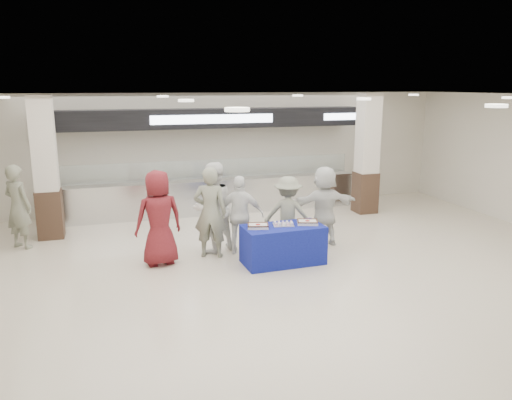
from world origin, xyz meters
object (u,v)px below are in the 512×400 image
object	(u,v)px
soldier_a	(210,212)
chef_tall	(213,208)
display_table	(283,245)
sheet_cake_right	(307,222)
sheet_cake_left	(258,226)
soldier_bg	(18,207)
cupcake_tray	(283,224)
chef_short	(240,215)
civilian_white	(324,206)
soldier_b	(288,214)
civilian_maroon	(159,218)

from	to	relation	value
soldier_a	chef_tall	distance (m)	0.32
display_table	sheet_cake_right	size ratio (longest dim) A/B	3.35
sheet_cake_left	chef_tall	world-z (taller)	chef_tall
chef_tall	display_table	bearing A→B (deg)	112.50
soldier_bg	cupcake_tray	bearing A→B (deg)	-166.68
cupcake_tray	chef_short	xyz separation A→B (m)	(-0.66, 0.77, 0.03)
civilian_white	soldier_bg	bearing A→B (deg)	-14.49
soldier_a	soldier_b	distance (m)	1.63
soldier_a	civilian_white	distance (m)	2.50
sheet_cake_right	civilian_white	size ratio (longest dim) A/B	0.27
sheet_cake_left	chef_tall	bearing A→B (deg)	120.90
sheet_cake_right	cupcake_tray	xyz separation A→B (m)	(-0.48, 0.05, -0.01)
sheet_cake_left	cupcake_tray	size ratio (longest dim) A/B	1.01
sheet_cake_left	cupcake_tray	xyz separation A→B (m)	(0.52, 0.02, -0.01)
sheet_cake_left	chef_short	size ratio (longest dim) A/B	0.28
soldier_a	chef_short	distance (m)	0.64
sheet_cake_left	civilian_maroon	xyz separation A→B (m)	(-1.79, 0.62, 0.13)
civilian_maroon	soldier_bg	world-z (taller)	civilian_maroon
civilian_white	chef_short	bearing A→B (deg)	1.63
sheet_cake_right	cupcake_tray	distance (m)	0.48
civilian_maroon	chef_tall	distance (m)	1.24
civilian_maroon	soldier_b	bearing A→B (deg)	171.15
chef_tall	sheet_cake_right	bearing A→B (deg)	122.47
sheet_cake_right	sheet_cake_left	bearing A→B (deg)	178.27
display_table	soldier_a	distance (m)	1.59
sheet_cake_left	soldier_b	bearing A→B (deg)	38.06
soldier_a	chef_short	size ratio (longest dim) A/B	1.13
soldier_b	display_table	bearing A→B (deg)	87.42
sheet_cake_left	soldier_b	world-z (taller)	soldier_b
sheet_cake_right	civilian_maroon	xyz separation A→B (m)	(-2.79, 0.65, 0.13)
sheet_cake_left	chef_short	distance (m)	0.80
cupcake_tray	soldier_b	bearing A→B (deg)	62.73
sheet_cake_left	soldier_a	distance (m)	1.09
sheet_cake_right	soldier_a	xyz separation A→B (m)	(-1.76, 0.80, 0.13)
sheet_cake_right	soldier_a	bearing A→B (deg)	155.44
sheet_cake_left	civilian_maroon	world-z (taller)	civilian_maroon
cupcake_tray	sheet_cake_right	bearing A→B (deg)	-6.24
cupcake_tray	display_table	bearing A→B (deg)	-115.57
chef_tall	civilian_white	world-z (taller)	chef_tall
cupcake_tray	civilian_maroon	xyz separation A→B (m)	(-2.32, 0.59, 0.14)
cupcake_tray	soldier_a	xyz separation A→B (m)	(-1.28, 0.75, 0.14)
sheet_cake_left	civilian_maroon	distance (m)	1.90
civilian_white	sheet_cake_right	bearing A→B (deg)	49.78
sheet_cake_right	civilian_white	distance (m)	1.13
soldier_b	civilian_white	world-z (taller)	civilian_white
sheet_cake_right	soldier_bg	xyz separation A→B (m)	(-5.52, 2.54, 0.11)
chef_short	soldier_bg	world-z (taller)	soldier_bg
soldier_b	civilian_maroon	bearing A→B (deg)	25.80
sheet_cake_right	cupcake_tray	bearing A→B (deg)	173.76
soldier_a	civilian_maroon	bearing A→B (deg)	29.40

